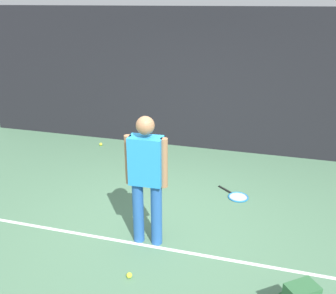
{
  "coord_description": "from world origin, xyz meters",
  "views": [
    {
      "loc": [
        1.3,
        -4.26,
        2.93
      ],
      "look_at": [
        0.0,
        0.4,
        1.0
      ],
      "focal_mm": 39.58,
      "sensor_mm": 36.0,
      "label": 1
    }
  ],
  "objects_px": {
    "tennis_player": "(146,174)",
    "tennis_racket": "(237,196)",
    "tennis_ball_near_player": "(101,144)",
    "tennis_ball_by_fence": "(129,275)"
  },
  "relations": [
    {
      "from": "tennis_player",
      "to": "tennis_racket",
      "type": "relative_size",
      "value": 2.9
    },
    {
      "from": "tennis_ball_near_player",
      "to": "tennis_racket",
      "type": "bearing_deg",
      "value": -25.61
    },
    {
      "from": "tennis_ball_by_fence",
      "to": "tennis_ball_near_player",
      "type": "bearing_deg",
      "value": 119.48
    },
    {
      "from": "tennis_ball_near_player",
      "to": "tennis_ball_by_fence",
      "type": "height_order",
      "value": "same"
    },
    {
      "from": "tennis_player",
      "to": "tennis_racket",
      "type": "xyz_separation_m",
      "value": [
        1.0,
        1.49,
        -0.95
      ]
    },
    {
      "from": "tennis_player",
      "to": "tennis_ball_by_fence",
      "type": "distance_m",
      "value": 1.17
    },
    {
      "from": "tennis_player",
      "to": "tennis_ball_by_fence",
      "type": "xyz_separation_m",
      "value": [
        0.01,
        -0.7,
        -0.93
      ]
    },
    {
      "from": "tennis_racket",
      "to": "tennis_ball_by_fence",
      "type": "height_order",
      "value": "tennis_ball_by_fence"
    },
    {
      "from": "tennis_player",
      "to": "tennis_ball_near_player",
      "type": "distance_m",
      "value": 3.71
    },
    {
      "from": "tennis_ball_by_fence",
      "to": "tennis_racket",
      "type": "bearing_deg",
      "value": 65.7
    }
  ]
}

